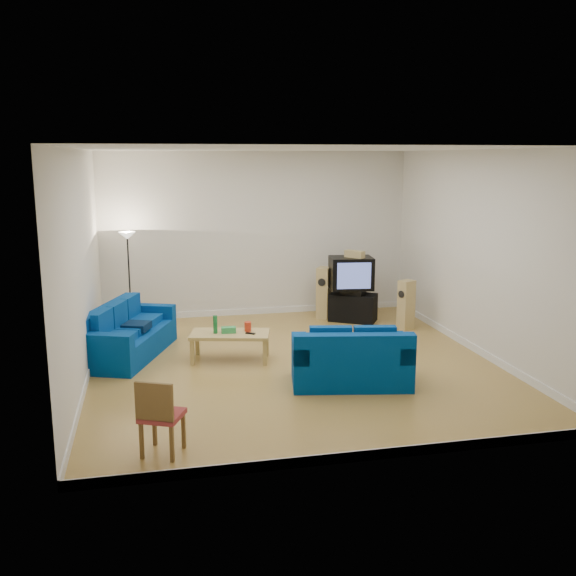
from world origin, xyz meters
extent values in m
cube|color=olive|center=(0.00, 0.00, 0.00)|extent=(6.00, 6.50, 0.01)
cube|color=white|center=(0.00, 0.00, 3.20)|extent=(6.00, 6.50, 0.01)
cube|color=silver|center=(0.00, 3.25, 1.60)|extent=(6.00, 0.01, 3.20)
cube|color=silver|center=(0.00, -3.25, 1.60)|extent=(6.00, 0.01, 3.20)
cube|color=silver|center=(-3.00, 0.00, 1.60)|extent=(0.01, 6.50, 3.20)
cube|color=silver|center=(3.00, 0.00, 1.60)|extent=(0.01, 6.50, 3.20)
cube|color=white|center=(0.00, 3.24, 0.06)|extent=(6.00, 0.02, 0.12)
cube|color=white|center=(0.00, -3.24, 0.06)|extent=(6.00, 0.02, 0.12)
cube|color=white|center=(-2.99, 0.00, 0.06)|extent=(0.02, 6.50, 0.12)
cube|color=white|center=(2.99, 0.00, 0.06)|extent=(0.02, 6.50, 0.12)
cube|color=navy|center=(-2.45, 0.95, 0.20)|extent=(1.57, 2.24, 0.39)
cube|color=navy|center=(-2.77, 1.08, 0.60)|extent=(0.93, 2.00, 0.40)
cube|color=navy|center=(-2.12, 1.82, 0.51)|extent=(0.91, 0.51, 0.22)
cube|color=navy|center=(-2.78, 0.09, 0.51)|extent=(0.91, 0.51, 0.22)
cube|color=#061B36|center=(-2.32, 0.90, 0.49)|extent=(0.48, 0.48, 0.11)
cube|color=navy|center=(0.58, -0.99, 0.20)|extent=(1.75, 1.18, 0.40)
cube|color=navy|center=(0.52, -1.33, 0.60)|extent=(1.62, 0.50, 0.41)
cube|color=navy|center=(-0.10, -0.86, 0.51)|extent=(0.37, 0.92, 0.23)
cube|color=navy|center=(1.27, -1.12, 0.51)|extent=(0.37, 0.92, 0.23)
cube|color=#061B36|center=(0.61, -0.85, 0.49)|extent=(0.44, 0.44, 0.11)
cube|color=tan|center=(-0.91, 0.41, 0.41)|extent=(1.30, 0.86, 0.05)
cube|color=tan|center=(-1.50, 0.29, 0.19)|extent=(0.07, 0.07, 0.39)
cube|color=tan|center=(-1.39, 0.78, 0.19)|extent=(0.07, 0.07, 0.39)
cube|color=tan|center=(-0.44, 0.04, 0.19)|extent=(0.07, 0.07, 0.39)
cube|color=tan|center=(-0.32, 0.52, 0.19)|extent=(0.07, 0.07, 0.39)
cylinder|color=#197233|center=(-1.13, 0.42, 0.58)|extent=(0.08, 0.08, 0.28)
cube|color=green|center=(-0.93, 0.41, 0.48)|extent=(0.22, 0.13, 0.09)
cylinder|color=red|center=(-0.63, 0.44, 0.51)|extent=(0.12, 0.12, 0.15)
cube|color=black|center=(-0.62, 0.27, 0.45)|extent=(0.15, 0.12, 0.02)
cube|color=black|center=(1.69, 2.31, 0.26)|extent=(0.99, 0.86, 0.53)
cube|color=black|center=(1.67, 2.27, 0.58)|extent=(0.53, 0.52, 0.10)
cube|color=black|center=(1.65, 2.35, 0.93)|extent=(0.85, 0.67, 0.61)
cube|color=#455398|center=(1.61, 2.05, 0.93)|extent=(0.63, 0.10, 0.49)
cube|color=tan|center=(1.69, 2.27, 1.30)|extent=(0.35, 0.39, 0.13)
cube|color=tan|center=(1.20, 2.64, 0.50)|extent=(0.35, 0.37, 1.00)
cylinder|color=black|center=(1.12, 2.51, 0.74)|extent=(0.14, 0.10, 0.15)
cube|color=tan|center=(2.45, 1.55, 0.45)|extent=(0.33, 0.30, 0.90)
cylinder|color=black|center=(2.33, 1.49, 0.66)|extent=(0.07, 0.13, 0.13)
cylinder|color=black|center=(-2.45, 2.70, 0.01)|extent=(0.23, 0.23, 0.03)
cylinder|color=black|center=(-2.45, 2.70, 0.85)|extent=(0.03, 0.03, 1.66)
cone|color=white|center=(-2.45, 2.70, 1.71)|extent=(0.30, 0.30, 0.13)
cube|color=brown|center=(-2.23, -2.70, 0.20)|extent=(0.05, 0.05, 0.41)
cube|color=brown|center=(-2.10, -2.40, 0.20)|extent=(0.05, 0.05, 0.41)
cube|color=brown|center=(-1.93, -2.84, 0.20)|extent=(0.05, 0.05, 0.41)
cube|color=brown|center=(-1.79, -2.53, 0.20)|extent=(0.05, 0.05, 0.41)
cube|color=#993232|center=(-2.01, -2.62, 0.43)|extent=(0.54, 0.54, 0.06)
cube|color=brown|center=(-2.09, -2.79, 0.65)|extent=(0.39, 0.20, 0.41)
camera|label=1|loc=(-2.06, -9.08, 3.09)|focal=40.00mm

